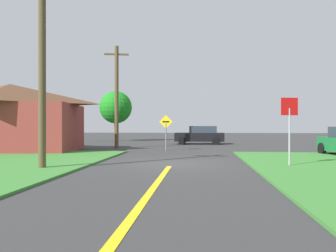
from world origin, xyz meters
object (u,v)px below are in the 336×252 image
Objects in this scene: utility_pole_mid at (117,95)px; direction_sign at (166,128)px; car_approaching_junction at (200,135)px; barn at (10,118)px; stop_sign at (289,119)px; utility_pole_near at (42,70)px; oak_tree_left at (116,107)px.

direction_sign is (3.91, -2.18, -2.43)m from utility_pole_mid.
barn is (-12.42, -9.39, 1.39)m from car_approaching_junction.
stop_sign is 10.23m from direction_sign.
utility_pole_near is 3.10× the size of direction_sign.
stop_sign is 0.38× the size of utility_pole_near.
utility_pole_mid is (-6.19, -5.79, 3.10)m from car_approaching_junction.
direction_sign is 14.70m from oak_tree_left.
oak_tree_left is 0.59× the size of barn.
utility_pole_mid is 3.18× the size of direction_sign.
barn is at bearing -36.13° from stop_sign.
utility_pole_mid is 0.84× the size of barn.
utility_pole_near is at bearing -89.37° from utility_pole_mid.
stop_sign is 14.50m from utility_pole_mid.
utility_pole_near is at bearing -53.46° from barn.
utility_pole_near is 10.94m from direction_sign.
direction_sign is at bearing -62.63° from oak_tree_left.
direction_sign is at bearing -29.12° from utility_pole_mid.
oak_tree_left is (-12.55, 21.28, 1.64)m from stop_sign.
utility_pole_mid reaches higher than car_approaching_junction.
car_approaching_junction is 9.03m from utility_pole_mid.
oak_tree_left reaches higher than direction_sign.
stop_sign reaches higher than car_approaching_junction.
utility_pole_mid is (-9.77, 10.54, 1.95)m from stop_sign.
oak_tree_left is (-8.97, 4.95, 2.79)m from car_approaching_junction.
utility_pole_mid is at bearing 42.31° from car_approaching_junction.
utility_pole_near is (-6.06, -17.96, 3.02)m from car_approaching_junction.
stop_sign is 16.76m from car_approaching_junction.
utility_pole_mid reaches higher than stop_sign.
barn is (-3.44, -14.34, -1.40)m from oak_tree_left.
utility_pole_mid reaches higher than direction_sign.
barn reaches higher than stop_sign.
utility_pole_mid is 5.09m from direction_sign.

